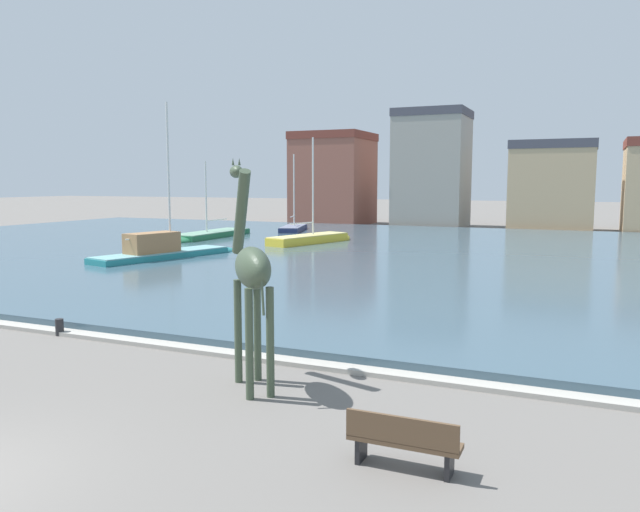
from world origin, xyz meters
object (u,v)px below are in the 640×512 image
(sailboat_navy, at_px, (294,229))
(giraffe_statue, at_px, (251,271))
(sailboat_yellow, at_px, (315,240))
(park_bench, at_px, (403,440))
(mooring_bollard, at_px, (60,327))
(sailboat_green, at_px, (205,237))
(sailboat_teal, at_px, (169,253))

(sailboat_navy, bearing_deg, giraffe_statue, -65.34)
(sailboat_yellow, bearing_deg, sailboat_navy, 123.31)
(park_bench, bearing_deg, sailboat_yellow, 116.43)
(giraffe_statue, xyz_separation_m, mooring_bollard, (-7.56, 1.77, -2.34))
(sailboat_green, relative_size, mooring_bollard, 18.93)
(sailboat_green, distance_m, mooring_bollard, 28.63)
(sailboat_yellow, bearing_deg, sailboat_green, -178.67)
(giraffe_statue, height_order, sailboat_navy, sailboat_navy)
(giraffe_statue, relative_size, sailboat_green, 0.54)
(giraffe_statue, height_order, park_bench, giraffe_statue)
(sailboat_green, height_order, sailboat_teal, sailboat_teal)
(sailboat_teal, height_order, sailboat_yellow, sailboat_teal)
(sailboat_green, relative_size, sailboat_yellow, 1.19)
(giraffe_statue, bearing_deg, park_bench, -31.35)
(sailboat_navy, bearing_deg, sailboat_teal, -84.12)
(sailboat_teal, relative_size, mooring_bollard, 19.44)
(sailboat_yellow, xyz_separation_m, mooring_bollard, (3.35, -26.04, -0.22))
(sailboat_green, xyz_separation_m, sailboat_teal, (4.96, -10.91, 0.18))
(mooring_bollard, xyz_separation_m, park_bench, (11.73, -4.30, 0.24))
(sailboat_navy, height_order, sailboat_yellow, sailboat_yellow)
(sailboat_green, relative_size, sailboat_navy, 1.37)
(sailboat_green, height_order, sailboat_navy, sailboat_navy)
(sailboat_navy, height_order, mooring_bollard, sailboat_navy)
(sailboat_green, distance_m, sailboat_navy, 9.96)
(giraffe_statue, relative_size, mooring_bollard, 10.16)
(giraffe_statue, distance_m, mooring_bollard, 8.11)
(giraffe_statue, distance_m, park_bench, 5.31)
(sailboat_green, xyz_separation_m, mooring_bollard, (12.33, -25.83, -0.14))
(giraffe_statue, bearing_deg, sailboat_green, 125.79)
(giraffe_statue, relative_size, sailboat_yellow, 0.64)
(sailboat_navy, distance_m, park_bench, 44.99)
(sailboat_teal, xyz_separation_m, sailboat_yellow, (4.02, 11.12, -0.10))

